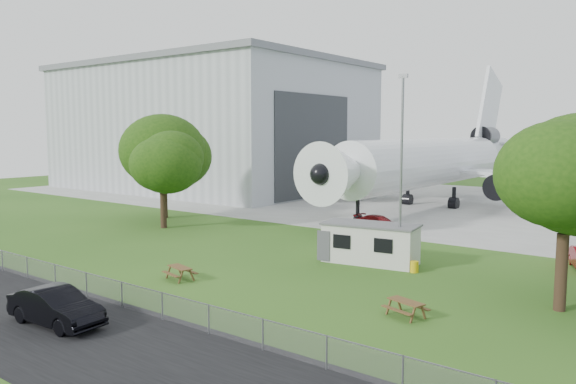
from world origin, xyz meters
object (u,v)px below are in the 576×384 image
Objects in this scene: airliner at (434,160)px; picnic_west at (180,279)px; site_cabin at (371,243)px; hangar at (212,126)px; picnic_east at (406,317)px; car_centre_sedan at (56,307)px.

airliner is 26.52× the size of picnic_west.
picnic_west is (-6.82, -10.42, -1.31)m from site_cabin.
hangar reaches higher than picnic_west.
site_cabin is 3.85× the size of picnic_east.
car_centre_sedan is (-5.35, -19.03, -0.48)m from site_cabin.
hangar is 62.92m from car_centre_sedan.
picnic_west is 1.00× the size of picnic_east.
site_cabin reaches higher than picnic_east.
car_centre_sedan is at bearing -51.57° from hangar.
car_centre_sedan is (-11.93, -10.51, 0.83)m from picnic_east.
hangar is at bearing 146.62° from picnic_west.
picnic_west is 13.53m from picnic_east.
car_centre_sedan is at bearing -66.53° from picnic_west.
airliner is at bearing 105.33° from site_cabin.
picnic_west is (37.28, -40.22, -9.41)m from hangar.
picnic_east is 15.92m from car_centre_sedan.
hangar is 55.64m from picnic_west.
picnic_west is 8.78m from car_centre_sedan.
hangar is 23.89× the size of picnic_east.
picnic_east is (13.40, 1.90, 0.00)m from picnic_west.
hangar is at bearing 160.15° from picnic_east.
hangar is 8.56× the size of car_centre_sedan.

